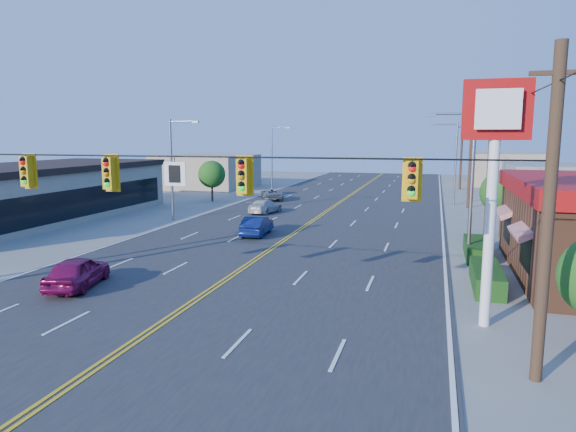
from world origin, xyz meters
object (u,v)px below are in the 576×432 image
(car_white, at_px, (265,207))
(signal_span, at_px, (139,190))
(car_magenta, at_px, (77,273))
(car_silver, at_px, (271,195))
(kfc_pylon, at_px, (494,154))
(car_blue, at_px, (257,226))

(car_white, bearing_deg, signal_span, 109.14)
(car_magenta, distance_m, car_silver, 32.44)
(car_white, distance_m, car_silver, 9.36)
(signal_span, bearing_deg, car_magenta, 145.85)
(signal_span, distance_m, car_magenta, 8.05)
(signal_span, distance_m, car_white, 27.96)
(kfc_pylon, relative_size, car_white, 2.08)
(car_magenta, height_order, car_blue, car_magenta)
(kfc_pylon, xyz_separation_m, car_magenta, (-16.81, -0.14, -5.35))
(car_blue, distance_m, car_silver, 19.45)
(signal_span, height_order, kfc_pylon, signal_span)
(car_silver, bearing_deg, car_white, 81.20)
(car_magenta, height_order, car_white, car_magenta)
(car_white, bearing_deg, kfc_pylon, 133.58)
(car_white, height_order, car_silver, car_silver)
(car_magenta, xyz_separation_m, car_blue, (3.54, 13.61, -0.04))
(signal_span, xyz_separation_m, kfc_pylon, (11.12, 4.00, 1.16))
(signal_span, distance_m, car_blue, 18.10)
(car_magenta, distance_m, car_blue, 14.07)
(car_white, bearing_deg, car_silver, -66.55)
(car_magenta, relative_size, car_blue, 1.02)
(car_blue, bearing_deg, signal_span, 92.44)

